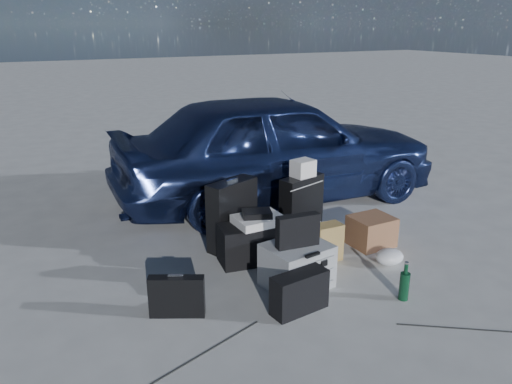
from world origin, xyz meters
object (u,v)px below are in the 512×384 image
suitcase_left (232,215)px  suitcase_right (301,204)px  pelican_case (297,266)px  car (276,147)px  cardboard_box (371,231)px  green_bottle (405,282)px  briefcase (177,297)px  duffel_bag (259,242)px

suitcase_left → suitcase_right: bearing=-19.0°
pelican_case → suitcase_right: (0.67, 0.98, 0.12)m
car → cardboard_box: car is taller
suitcase_left → green_bottle: bearing=-83.5°
car → green_bottle: size_ratio=12.57×
pelican_case → cardboard_box: pelican_case is taller
cardboard_box → green_bottle: bearing=-115.9°
cardboard_box → suitcase_left: bearing=154.1°
suitcase_right → green_bottle: bearing=-107.5°
briefcase → green_bottle: 1.81m
car → suitcase_left: size_ratio=5.81×
cardboard_box → green_bottle: 1.05m
suitcase_left → pelican_case: bearing=-101.9°
cardboard_box → car: bearing=95.3°
briefcase → green_bottle: briefcase is taller
suitcase_left → duffel_bag: 0.42m
suitcase_left → briefcase: bearing=-154.9°
suitcase_left → green_bottle: 1.75m
briefcase → duffel_bag: size_ratio=0.57×
cardboard_box → green_bottle: green_bottle is taller
car → duffel_bag: 1.81m
briefcase → cardboard_box: briefcase is taller
duffel_bag → green_bottle: (0.70, -1.17, -0.02)m
pelican_case → suitcase_left: (-0.15, 0.96, 0.16)m
briefcase → suitcase_left: suitcase_left is taller
briefcase → suitcase_left: 1.30m
duffel_bag → green_bottle: bearing=-49.9°
suitcase_left → cardboard_box: bearing=-46.4°
suitcase_right → green_bottle: 1.58m
pelican_case → duffel_bag: pelican_case is taller
cardboard_box → duffel_bag: bearing=169.0°
suitcase_left → duffel_bag: suitcase_left is taller
pelican_case → suitcase_left: 0.98m
suitcase_right → duffel_bag: size_ratio=0.84×
green_bottle → cardboard_box: bearing=64.1°
duffel_bag → car: bearing=63.8°
car → green_bottle: car is taller
suitcase_right → cardboard_box: size_ratio=1.53×
suitcase_right → duffel_bag: suitcase_right is taller
suitcase_right → cardboard_box: suitcase_right is taller
suitcase_right → duffel_bag: (-0.73, -0.40, -0.12)m
suitcase_right → pelican_case: bearing=-141.0°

